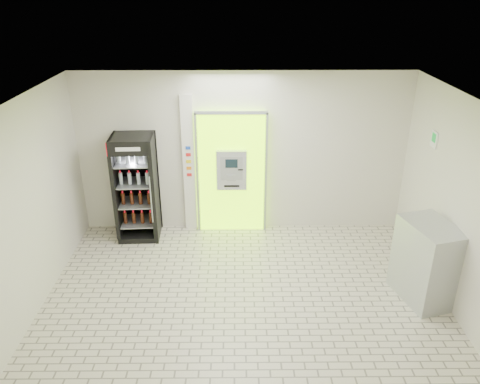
{
  "coord_description": "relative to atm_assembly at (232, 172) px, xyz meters",
  "views": [
    {
      "loc": [
        -0.12,
        -5.57,
        4.39
      ],
      "look_at": [
        -0.06,
        1.2,
        1.32
      ],
      "focal_mm": 35.0,
      "sensor_mm": 36.0,
      "label": 1
    }
  ],
  "objects": [
    {
      "name": "exit_sign",
      "position": [
        3.19,
        -1.01,
        0.95
      ],
      "size": [
        0.02,
        0.22,
        0.26
      ],
      "color": "white",
      "rests_on": "room_shell"
    },
    {
      "name": "ground",
      "position": [
        0.2,
        -2.41,
        -1.17
      ],
      "size": [
        6.0,
        6.0,
        0.0
      ],
      "primitive_type": "plane",
      "color": "#BEB39E",
      "rests_on": "ground"
    },
    {
      "name": "pillar",
      "position": [
        -0.78,
        0.04,
        0.13
      ],
      "size": [
        0.22,
        0.11,
        2.6
      ],
      "color": "silver",
      "rests_on": "ground"
    },
    {
      "name": "steel_cabinet",
      "position": [
        2.88,
        -2.18,
        -0.56
      ],
      "size": [
        0.85,
        1.05,
        1.23
      ],
      "rotation": [
        0.0,
        0.0,
        0.27
      ],
      "color": "#ACAEB4",
      "rests_on": "ground"
    },
    {
      "name": "atm_assembly",
      "position": [
        0.0,
        0.0,
        0.0
      ],
      "size": [
        1.3,
        0.24,
        2.33
      ],
      "color": "#95F701",
      "rests_on": "ground"
    },
    {
      "name": "room_shell",
      "position": [
        0.2,
        -2.41,
        0.67
      ],
      "size": [
        6.0,
        6.0,
        6.0
      ],
      "color": "beige",
      "rests_on": "ground"
    },
    {
      "name": "beverage_cooler",
      "position": [
        -1.72,
        -0.24,
        -0.23
      ],
      "size": [
        0.77,
        0.72,
        1.95
      ],
      "rotation": [
        0.0,
        0.0,
        0.05
      ],
      "color": "black",
      "rests_on": "ground"
    }
  ]
}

